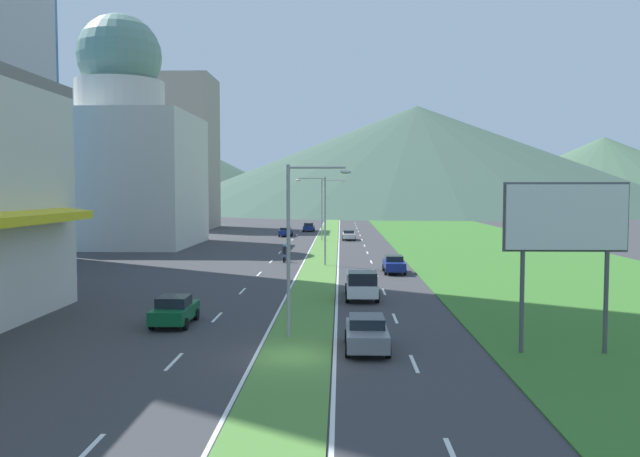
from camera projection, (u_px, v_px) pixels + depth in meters
The scene contains 49 objects.
ground_plane at pixel (295, 357), 28.17m from camera, with size 600.00×600.00×0.00m, color #38383A.
grass_median at pixel (326, 243), 88.03m from camera, with size 3.20×240.00×0.06m, color #518438.
grass_verge_right at pixel (478, 243), 87.37m from camera, with size 24.00×240.00×0.06m, color #387028.
lane_dash_left_1 at pixel (85, 453), 17.92m from camera, with size 0.16×2.80×0.01m, color silver.
lane_dash_left_2 at pixel (174, 361), 27.47m from camera, with size 0.16×2.80×0.01m, color silver.
lane_dash_left_3 at pixel (217, 317), 37.01m from camera, with size 0.16×2.80×0.01m, color silver.
lane_dash_left_4 at pixel (242, 291), 46.55m from camera, with size 0.16×2.80×0.01m, color silver.
lane_dash_left_5 at pixel (259, 274), 56.10m from camera, with size 0.16×2.80×0.01m, color silver.
lane_dash_left_6 at pixel (271, 262), 65.64m from camera, with size 0.16×2.80×0.01m, color silver.
lane_dash_left_7 at pixel (280, 252), 75.18m from camera, with size 0.16×2.80×0.01m, color silver.
lane_dash_left_8 at pixel (287, 245), 84.73m from camera, with size 0.16×2.80×0.01m, color silver.
lane_dash_left_9 at pixel (292, 240), 94.27m from camera, with size 0.16×2.80×0.01m, color silver.
lane_dash_left_10 at pixel (297, 235), 103.81m from camera, with size 0.16×2.80×0.01m, color silver.
lane_dash_left_11 at pixel (300, 231), 113.36m from camera, with size 0.16×2.80×0.01m, color silver.
lane_dash_left_12 at pixel (304, 228), 122.90m from camera, with size 0.16×2.80×0.01m, color silver.
lane_dash_left_13 at pixel (306, 225), 132.44m from camera, with size 0.16×2.80×0.01m, color silver.
lane_dash_left_14 at pixel (309, 223), 141.99m from camera, with size 0.16×2.80×0.01m, color silver.
lane_dash_right_2 at pixel (414, 364), 27.14m from camera, with size 0.16×2.80×0.01m, color silver.
lane_dash_right_3 at pixel (395, 318), 36.68m from camera, with size 0.16×2.80×0.01m, color silver.
lane_dash_right_4 at pixel (384, 292), 46.23m from camera, with size 0.16×2.80×0.01m, color silver.
lane_dash_right_5 at pixel (376, 274), 55.77m from camera, with size 0.16×2.80×0.01m, color silver.
lane_dash_right_6 at pixel (371, 262), 65.31m from camera, with size 0.16×2.80×0.01m, color silver.
lane_dash_right_7 at pixel (367, 253), 74.86m from camera, with size 0.16×2.80×0.01m, color silver.
lane_dash_right_8 at pixel (364, 246), 84.40m from camera, with size 0.16×2.80×0.01m, color silver.
lane_dash_right_9 at pixel (362, 240), 93.94m from camera, with size 0.16×2.80×0.01m, color silver.
lane_dash_right_10 at pixel (360, 235), 103.49m from camera, with size 0.16×2.80×0.01m, color silver.
lane_dash_right_11 at pixel (358, 231), 113.03m from camera, with size 0.16×2.80×0.01m, color silver.
lane_dash_right_12 at pixel (357, 228), 122.57m from camera, with size 0.16×2.80×0.01m, color silver.
lane_dash_right_13 at pixel (356, 225), 132.12m from camera, with size 0.16×2.80×0.01m, color silver.
lane_dash_right_14 at pixel (355, 223), 141.66m from camera, with size 0.16×2.80×0.01m, color silver.
edge_line_median_left at pixel (313, 243), 88.09m from camera, with size 0.16×240.00×0.01m, color silver.
edge_line_median_right at pixel (339, 243), 87.97m from camera, with size 0.16×240.00×0.01m, color silver.
domed_building at pixel (121, 155), 84.47m from camera, with size 18.98×18.98×30.02m.
midrise_colored at pixel (181, 153), 122.65m from camera, with size 12.66×12.66×28.65m, color #9E9384.
hill_far_left at pixel (159, 167), 311.70m from camera, with size 146.20×146.20×36.70m, color #3D5647.
hill_far_center at pixel (417, 157), 247.00m from camera, with size 199.84×199.84×39.29m, color #3D5647.
hill_far_right at pixel (603, 172), 276.35m from camera, with size 135.74×135.74×29.86m, color #47664C.
street_lamp_near at pixel (296, 237), 31.63m from camera, with size 3.18×0.32×8.55m.
street_lamp_mid at pixel (322, 214), 61.86m from camera, with size 2.95×0.35×8.58m.
street_lamp_far at pixel (325, 205), 92.12m from camera, with size 3.50×0.43×8.83m.
billboard_roadside at pixel (566, 225), 28.35m from camera, with size 5.47×0.28×7.66m.
car_0 at pixel (367, 333), 29.45m from camera, with size 1.99×4.42×1.53m.
car_1 at pixel (286, 232), 101.14m from camera, with size 2.03×4.57×1.40m.
car_2 at pixel (175, 310), 34.90m from camera, with size 2.00×4.15×1.59m.
car_3 at pixel (349, 235), 93.76m from camera, with size 1.89×4.61×1.42m.
car_4 at pixel (309, 227), 113.27m from camera, with size 1.99×4.39×1.50m.
car_5 at pixel (394, 264), 56.61m from camera, with size 1.88×4.21×1.53m.
pickup_truck_0 at pixel (362, 285), 43.07m from camera, with size 2.18×5.40×2.00m.
motorcycle_rider at pixel (284, 255), 65.21m from camera, with size 0.36×2.00×1.80m.
Camera 1 is at (2.00, -27.73, 7.32)m, focal length 36.21 mm.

